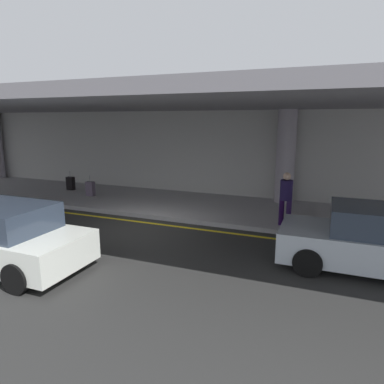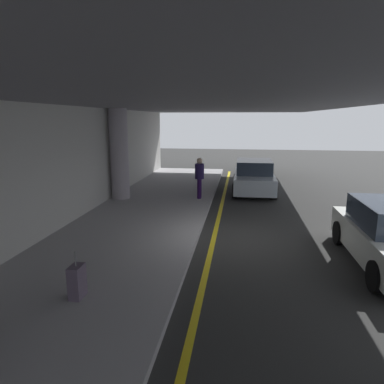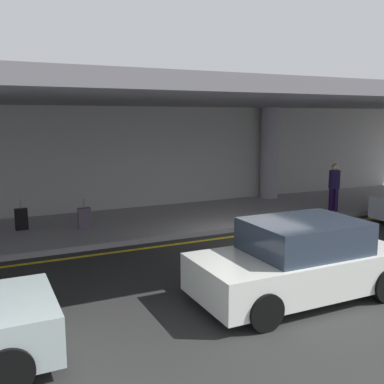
# 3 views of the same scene
# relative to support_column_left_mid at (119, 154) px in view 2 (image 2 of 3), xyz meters

# --- Properties ---
(ground_plane) EXTENTS (60.00, 60.00, 0.00)m
(ground_plane) POSITION_rel_support_column_left_mid_xyz_m (-4.00, -4.78, -1.97)
(ground_plane) COLOR #2C2C2B
(sidewalk) EXTENTS (26.00, 4.20, 0.15)m
(sidewalk) POSITION_rel_support_column_left_mid_xyz_m (-4.00, -1.68, -1.90)
(sidewalk) COLOR #A3A1A4
(sidewalk) RESTS_ON ground
(lane_stripe_yellow) EXTENTS (26.00, 0.14, 0.01)m
(lane_stripe_yellow) POSITION_rel_support_column_left_mid_xyz_m (-4.00, -4.21, -1.97)
(lane_stripe_yellow) COLOR yellow
(lane_stripe_yellow) RESTS_ON ground
(support_column_left_mid) EXTENTS (0.73, 0.73, 3.65)m
(support_column_left_mid) POSITION_rel_support_column_left_mid_xyz_m (0.00, 0.00, 0.00)
(support_column_left_mid) COLOR #A89FAA
(support_column_left_mid) RESTS_ON sidewalk
(ceiling_overhang) EXTENTS (28.00, 13.20, 0.30)m
(ceiling_overhang) POSITION_rel_support_column_left_mid_xyz_m (-4.00, -2.18, 1.97)
(ceiling_overhang) COLOR slate
(ceiling_overhang) RESTS_ON support_column_far_left
(terminal_back_wall) EXTENTS (26.00, 0.30, 3.80)m
(terminal_back_wall) POSITION_rel_support_column_left_mid_xyz_m (-4.00, 0.57, -0.07)
(terminal_back_wall) COLOR #B8B6B1
(terminal_back_wall) RESTS_ON ground
(car_silver) EXTENTS (4.10, 1.92, 1.50)m
(car_silver) POSITION_rel_support_column_left_mid_xyz_m (2.71, -5.54, -1.26)
(car_silver) COLOR #B1BBC7
(car_silver) RESTS_ON ground
(traveler_with_luggage) EXTENTS (0.38, 0.38, 1.68)m
(traveler_with_luggage) POSITION_rel_support_column_left_mid_xyz_m (0.45, -3.24, -0.86)
(traveler_with_luggage) COLOR #200A39
(traveler_with_luggage) RESTS_ON sidewalk
(suitcase_upright_primary) EXTENTS (0.36, 0.22, 0.90)m
(suitcase_upright_primary) POSITION_rel_support_column_left_mid_xyz_m (-7.98, -1.99, -1.51)
(suitcase_upright_primary) COLOR #5E5164
(suitcase_upright_primary) RESTS_ON sidewalk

